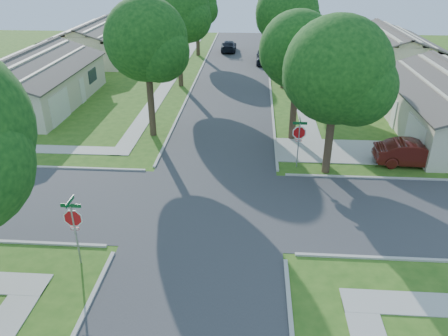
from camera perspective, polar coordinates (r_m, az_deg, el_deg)
name	(u,v)px	position (r m, az deg, el deg)	size (l,w,h in m)	color
ground	(208,206)	(21.68, -2.08, -5.02)	(100.00, 100.00, 0.00)	#2E5918
road_ns	(208,206)	(21.68, -2.08, -5.00)	(7.00, 100.00, 0.02)	#333335
sidewalk_ne	(294,74)	(45.94, 9.13, 12.04)	(1.20, 40.00, 0.04)	#9E9B91
sidewalk_nw	(175,72)	(46.49, -6.38, 12.38)	(1.20, 40.00, 0.04)	#9E9B91
driveway	(345,151)	(28.46, 15.49, 2.13)	(8.80, 3.60, 0.05)	#9E9B91
stop_sign_sw	(73,221)	(17.87, -19.07, -6.56)	(1.05, 0.80, 2.98)	gray
stop_sign_ne	(299,135)	(25.00, 9.78, 4.31)	(1.05, 0.80, 2.98)	gray
tree_e_near	(299,54)	(28.06, 9.72, 14.51)	(4.97, 4.80, 8.28)	#38281C
tree_e_mid	(288,16)	(39.76, 8.32, 19.02)	(5.59, 5.40, 9.21)	#38281C
tree_e_far	(281,3)	(52.69, 7.39, 20.60)	(5.17, 5.00, 8.72)	#38281C
tree_w_near	(147,44)	(28.64, -9.99, 15.70)	(5.38, 5.20, 8.97)	#38281C
tree_w_mid	(178,12)	(40.21, -5.97, 19.56)	(5.80, 5.60, 9.56)	#38281C
tree_w_far	(197,7)	(53.10, -3.50, 20.29)	(4.76, 4.60, 8.04)	#38281C
tree_ne_corner	(338,75)	(23.67, 14.64, 11.66)	(5.80, 5.60, 8.66)	#38281C
house_ne_far	(388,54)	(50.31, 20.61, 13.74)	(8.42, 13.60, 4.23)	#BAAD93
house_nw_near	(30,85)	(39.18, -23.97, 9.83)	(8.42, 13.60, 4.23)	#BAAD93
house_nw_far	(99,44)	(54.38, -16.03, 15.25)	(8.42, 13.60, 4.23)	#BAAD93
car_driveway	(414,153)	(27.76, 23.52, 1.78)	(1.55, 4.44, 1.46)	#511610
car_curb_east	(265,56)	(50.09, 5.39, 14.39)	(1.91, 4.76, 1.62)	black
car_curb_west	(229,46)	(56.08, 0.62, 15.65)	(1.80, 4.42, 1.28)	black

